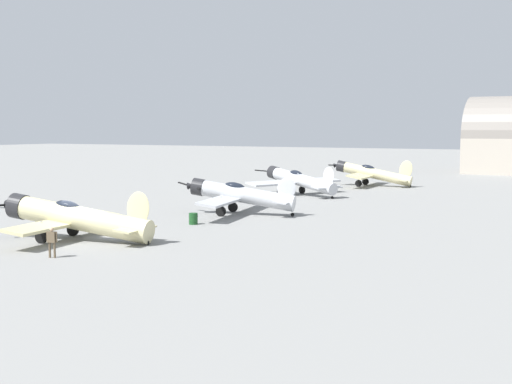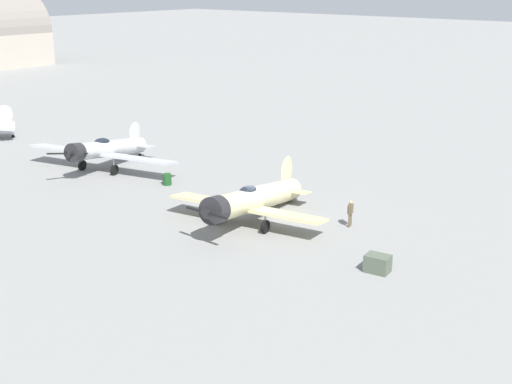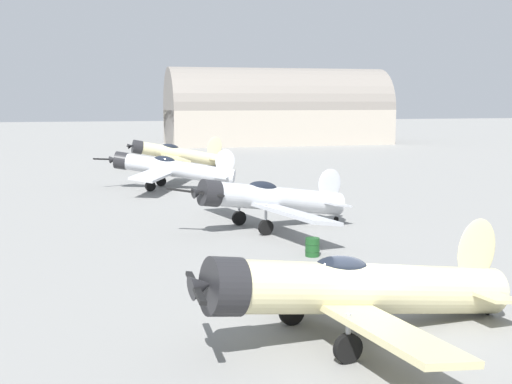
{
  "view_description": "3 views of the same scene",
  "coord_description": "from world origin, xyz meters",
  "px_view_note": "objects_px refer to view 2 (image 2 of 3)",
  "views": [
    {
      "loc": [
        33.42,
        30.74,
        6.92
      ],
      "look_at": [
        -19.15,
        1.64,
        1.6
      ],
      "focal_mm": 51.11,
      "sensor_mm": 36.0,
      "label": 1
    },
    {
      "loc": [
        25.73,
        -31.27,
        14.46
      ],
      "look_at": [
        -0.0,
        0.0,
        1.8
      ],
      "focal_mm": 48.8,
      "sensor_mm": 36.0,
      "label": 2
    },
    {
      "loc": [
        17.39,
        -8.02,
        6.85
      ],
      "look_at": [
        -19.15,
        1.64,
        1.6
      ],
      "focal_mm": 46.74,
      "sensor_mm": 36.0,
      "label": 3
    }
  ],
  "objects_px": {
    "airplane_foreground": "(252,200)",
    "ground_crew_mechanic": "(350,211)",
    "airplane_mid_apron": "(105,149)",
    "equipment_crate": "(378,264)",
    "fuel_drum": "(167,179)"
  },
  "relations": [
    {
      "from": "ground_crew_mechanic",
      "to": "equipment_crate",
      "type": "bearing_deg",
      "value": 120.92
    },
    {
      "from": "ground_crew_mechanic",
      "to": "equipment_crate",
      "type": "relative_size",
      "value": 1.23
    },
    {
      "from": "equipment_crate",
      "to": "ground_crew_mechanic",
      "type": "bearing_deg",
      "value": 134.03
    },
    {
      "from": "airplane_foreground",
      "to": "fuel_drum",
      "type": "height_order",
      "value": "airplane_foreground"
    },
    {
      "from": "airplane_foreground",
      "to": "ground_crew_mechanic",
      "type": "xyz_separation_m",
      "value": [
        5.05,
        3.14,
        -0.43
      ]
    },
    {
      "from": "ground_crew_mechanic",
      "to": "airplane_foreground",
      "type": "bearing_deg",
      "value": 18.75
    },
    {
      "from": "ground_crew_mechanic",
      "to": "fuel_drum",
      "type": "relative_size",
      "value": 2.0
    },
    {
      "from": "airplane_mid_apron",
      "to": "equipment_crate",
      "type": "xyz_separation_m",
      "value": [
        26.18,
        -3.75,
        -1.15
      ]
    },
    {
      "from": "airplane_mid_apron",
      "to": "equipment_crate",
      "type": "distance_m",
      "value": 26.47
    },
    {
      "from": "fuel_drum",
      "to": "equipment_crate",
      "type": "bearing_deg",
      "value": -11.26
    },
    {
      "from": "airplane_foreground",
      "to": "airplane_mid_apron",
      "type": "height_order",
      "value": "airplane_foreground"
    },
    {
      "from": "ground_crew_mechanic",
      "to": "fuel_drum",
      "type": "distance_m",
      "value": 14.89
    },
    {
      "from": "equipment_crate",
      "to": "airplane_mid_apron",
      "type": "bearing_deg",
      "value": 171.85
    },
    {
      "from": "airplane_foreground",
      "to": "ground_crew_mechanic",
      "type": "bearing_deg",
      "value": 112.92
    },
    {
      "from": "airplane_foreground",
      "to": "airplane_mid_apron",
      "type": "bearing_deg",
      "value": -106.09
    }
  ]
}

